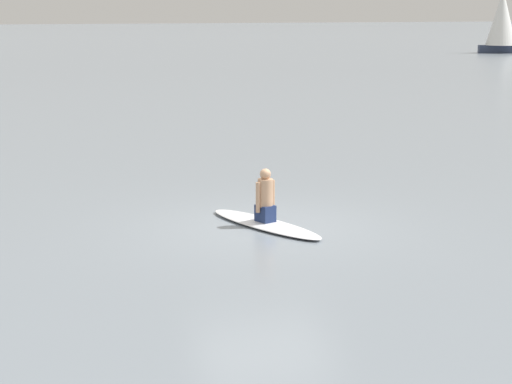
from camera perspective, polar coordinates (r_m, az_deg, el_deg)
ground_plane at (r=16.18m, az=0.56°, el=-2.19°), size 400.00×400.00×0.00m
surfboard at (r=16.19m, az=0.58°, el=-2.01°), size 1.60×2.96×0.09m
person_paddler at (r=16.09m, az=0.59°, el=-0.36°), size 0.42×0.38×0.95m
sailboat_near_left at (r=80.64m, az=15.16°, el=10.37°), size 3.76×3.36×5.92m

